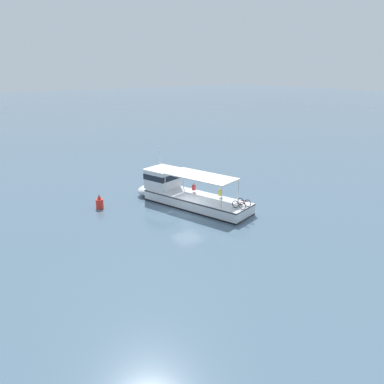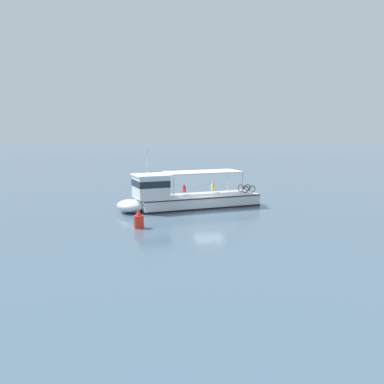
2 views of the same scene
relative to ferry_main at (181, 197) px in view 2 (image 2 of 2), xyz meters
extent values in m
plane|color=slate|center=(-2.25, 1.28, -1.01)|extent=(400.00, 400.00, 0.00)
cube|color=silver|center=(-1.57, -0.41, -0.46)|extent=(11.26, 5.86, 1.10)
ellipsoid|color=silver|center=(4.43, 1.18, -0.46)|extent=(2.88, 3.41, 1.01)
cube|color=black|center=(-1.57, -0.41, -0.91)|extent=(11.27, 5.90, 0.16)
cube|color=#2D2D33|center=(-1.57, -0.41, 0.01)|extent=(11.27, 5.92, 0.10)
cube|color=silver|center=(2.69, 0.72, 1.04)|extent=(3.21, 3.29, 1.90)
cube|color=#19232D|center=(2.69, 0.72, 1.37)|extent=(3.26, 3.37, 0.56)
cube|color=white|center=(2.69, 0.72, 2.05)|extent=(3.41, 3.49, 0.12)
cube|color=white|center=(-2.00, -0.52, 2.14)|extent=(7.23, 4.56, 0.10)
cylinder|color=silver|center=(0.79, 1.62, 1.09)|extent=(0.08, 0.08, 2.00)
cylinder|color=silver|center=(1.49, -1.01, 1.09)|extent=(0.08, 0.08, 2.00)
cylinder|color=silver|center=(-5.49, -0.04, 1.09)|extent=(0.08, 0.08, 2.00)
cylinder|color=silver|center=(-4.79, -2.67, 1.09)|extent=(0.08, 0.08, 2.00)
cylinder|color=silver|center=(2.98, 0.79, 3.21)|extent=(0.06, 0.06, 2.20)
sphere|color=white|center=(2.18, -1.26, -0.52)|extent=(0.36, 0.36, 0.36)
sphere|color=white|center=(-1.01, -2.10, -0.52)|extent=(0.36, 0.36, 0.36)
sphere|color=white|center=(-4.01, -2.90, -0.52)|extent=(0.36, 0.36, 0.36)
torus|color=black|center=(-6.08, -1.14, 0.42)|extent=(0.65, 0.23, 0.66)
torus|color=black|center=(-6.76, -1.32, 0.42)|extent=(0.65, 0.23, 0.66)
cylinder|color=maroon|center=(-6.42, -1.23, 0.54)|extent=(0.69, 0.24, 0.06)
torus|color=black|center=(-5.85, -2.01, 0.42)|extent=(0.65, 0.23, 0.66)
torus|color=black|center=(-6.53, -2.19, 0.42)|extent=(0.65, 0.23, 0.66)
cylinder|color=maroon|center=(-6.19, -2.10, 0.54)|extent=(0.69, 0.24, 0.06)
cube|color=yellow|center=(-3.15, -1.94, 0.55)|extent=(0.29, 0.37, 0.52)
sphere|color=beige|center=(-3.15, -1.94, 0.92)|extent=(0.20, 0.20, 0.20)
cube|color=red|center=(-0.36, -0.96, 0.55)|extent=(0.29, 0.37, 0.52)
sphere|color=tan|center=(-0.36, -0.96, 0.92)|extent=(0.20, 0.20, 0.20)
cylinder|color=red|center=(3.75, 7.15, -0.56)|extent=(0.70, 0.70, 0.90)
cone|color=red|center=(3.75, 7.15, 0.14)|extent=(0.42, 0.42, 0.50)
camera|label=1|loc=(-28.77, 20.75, 11.74)|focal=35.86mm
camera|label=2|loc=(3.79, 36.63, 5.85)|focal=39.76mm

